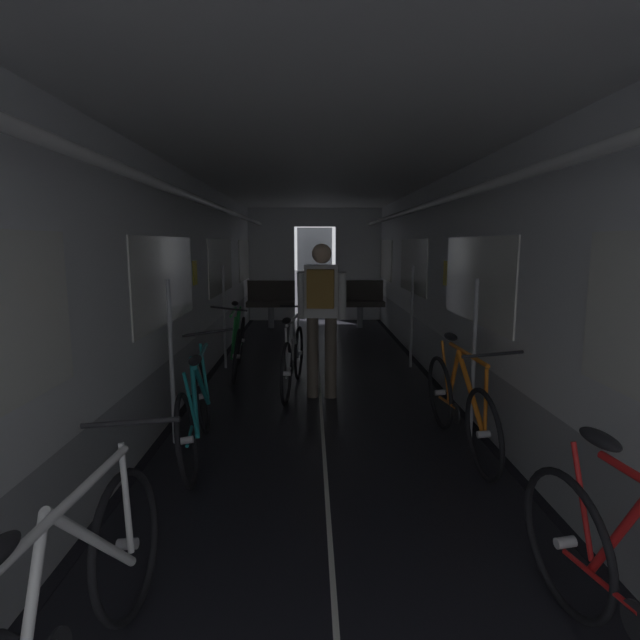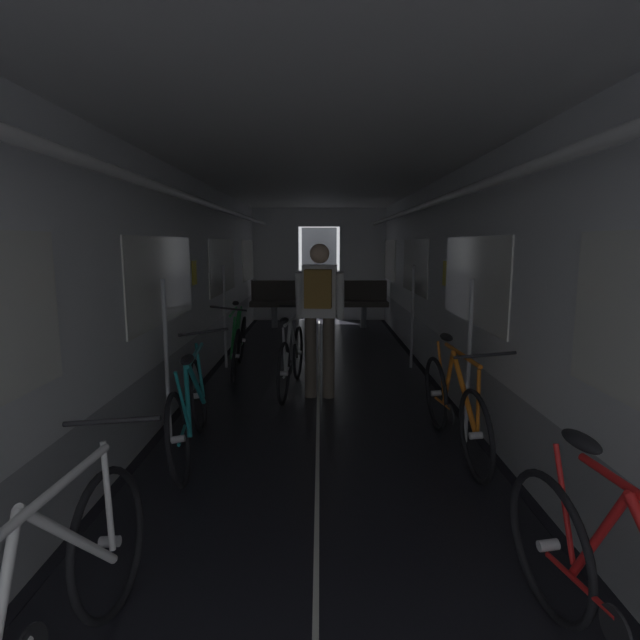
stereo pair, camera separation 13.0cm
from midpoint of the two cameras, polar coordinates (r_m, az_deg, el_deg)
ground_plane at (r=2.62m, az=1.35°, el=-31.47°), size 60.00×60.00×0.00m
train_car_shell at (r=5.60m, az=0.68°, el=8.82°), size 3.14×12.34×2.57m
bench_seat_far_left at (r=10.17m, az=-4.64°, el=2.36°), size 0.98×0.51×0.95m
bench_seat_far_right at (r=10.18m, az=5.52°, el=2.36°), size 0.98×0.51×0.95m
bicycle_red at (r=2.36m, az=33.46°, el=-26.42°), size 0.44×1.69×0.94m
bicycle_teal at (r=4.16m, az=-13.55°, el=-9.83°), size 0.44×1.69×0.95m
bicycle_orange at (r=4.28m, az=16.04°, el=-9.37°), size 0.44×1.69×0.95m
bicycle_white at (r=2.26m, az=-27.41°, el=-27.62°), size 0.44×1.69×0.95m
bicycle_green at (r=6.68m, az=-8.50°, el=-2.67°), size 0.44×1.69×0.95m
person_cyclist_aisle at (r=5.39m, az=0.82°, el=1.54°), size 0.55×0.40×1.69m
bicycle_silver_in_aisle at (r=5.77m, az=-2.46°, el=-4.35°), size 0.44×1.69×0.94m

